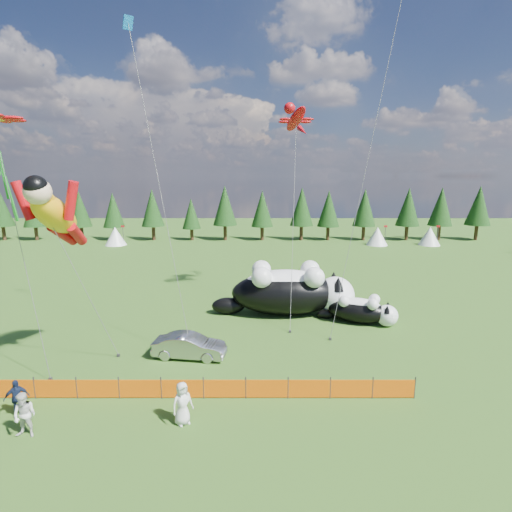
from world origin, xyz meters
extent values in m
plane|color=#0E3409|center=(0.00, 0.00, 0.00)|extent=(160.00, 160.00, 0.00)
cylinder|color=#262626|center=(-7.00, -3.00, 0.55)|extent=(0.06, 0.06, 1.10)
cylinder|color=#262626|center=(-5.00, -3.00, 0.55)|extent=(0.06, 0.06, 1.10)
cylinder|color=#262626|center=(-3.00, -3.00, 0.55)|extent=(0.06, 0.06, 1.10)
cylinder|color=#262626|center=(-1.00, -3.00, 0.55)|extent=(0.06, 0.06, 1.10)
cylinder|color=#262626|center=(1.00, -3.00, 0.55)|extent=(0.06, 0.06, 1.10)
cylinder|color=#262626|center=(3.00, -3.00, 0.55)|extent=(0.06, 0.06, 1.10)
cylinder|color=#262626|center=(5.00, -3.00, 0.55)|extent=(0.06, 0.06, 1.10)
cylinder|color=#262626|center=(7.00, -3.00, 0.55)|extent=(0.06, 0.06, 1.10)
cylinder|color=#262626|center=(9.00, -3.00, 0.55)|extent=(0.06, 0.06, 1.10)
cylinder|color=#262626|center=(11.00, -3.00, 0.55)|extent=(0.06, 0.06, 1.10)
cube|color=#DF5604|center=(-8.00, -3.00, 0.50)|extent=(2.00, 0.04, 0.90)
cube|color=#DF5604|center=(-6.00, -3.00, 0.50)|extent=(2.00, 0.04, 0.90)
cube|color=#DF5604|center=(-4.00, -3.00, 0.50)|extent=(2.00, 0.04, 0.90)
cube|color=#DF5604|center=(-2.00, -3.00, 0.50)|extent=(2.00, 0.04, 0.90)
cube|color=#DF5604|center=(0.00, -3.00, 0.50)|extent=(2.00, 0.04, 0.90)
cube|color=#DF5604|center=(2.00, -3.00, 0.50)|extent=(2.00, 0.04, 0.90)
cube|color=#DF5604|center=(4.00, -3.00, 0.50)|extent=(2.00, 0.04, 0.90)
cube|color=#DF5604|center=(6.00, -3.00, 0.50)|extent=(2.00, 0.04, 0.90)
cube|color=#DF5604|center=(8.00, -3.00, 0.50)|extent=(2.00, 0.04, 0.90)
cube|color=#DF5604|center=(10.00, -3.00, 0.50)|extent=(2.00, 0.04, 0.90)
ellipsoid|color=black|center=(5.71, 8.91, 1.63)|extent=(8.16, 3.82, 3.26)
ellipsoid|color=white|center=(5.71, 8.91, 2.45)|extent=(6.17, 2.73, 1.99)
sphere|color=white|center=(9.52, 8.90, 1.45)|extent=(2.90, 2.90, 2.90)
sphere|color=#FA6190|center=(10.75, 8.90, 1.45)|extent=(0.41, 0.41, 0.41)
ellipsoid|color=black|center=(1.36, 8.91, 0.63)|extent=(2.54, 1.27, 1.27)
cone|color=black|center=(9.52, 8.03, 2.61)|extent=(1.02, 1.02, 1.02)
cone|color=black|center=(9.52, 9.77, 2.61)|extent=(1.02, 1.02, 1.02)
sphere|color=white|center=(7.71, 10.08, 3.17)|extent=(1.52, 1.52, 1.52)
sphere|color=white|center=(7.70, 7.72, 3.17)|extent=(1.52, 1.52, 1.52)
sphere|color=white|center=(3.90, 10.09, 3.17)|extent=(1.52, 1.52, 1.52)
sphere|color=white|center=(3.90, 7.73, 3.17)|extent=(1.52, 1.52, 1.52)
ellipsoid|color=black|center=(10.83, 7.08, 0.85)|extent=(4.69, 3.37, 1.71)
ellipsoid|color=white|center=(10.83, 7.08, 1.28)|extent=(3.52, 2.47, 1.04)
sphere|color=white|center=(12.69, 6.37, 0.76)|extent=(1.52, 1.52, 1.52)
sphere|color=#FA6190|center=(13.29, 6.15, 0.76)|extent=(0.21, 0.21, 0.21)
ellipsoid|color=black|center=(8.70, 7.89, 0.33)|extent=(1.48, 1.09, 0.66)
cone|color=black|center=(12.52, 5.95, 1.36)|extent=(0.53, 0.53, 0.53)
cone|color=black|center=(12.85, 6.80, 1.36)|extent=(0.53, 0.53, 0.53)
sphere|color=white|center=(12.02, 7.29, 1.66)|extent=(0.80, 0.80, 0.80)
sphere|color=white|center=(11.58, 6.14, 1.66)|extent=(0.80, 0.80, 0.80)
sphere|color=white|center=(10.16, 7.99, 1.66)|extent=(0.80, 0.80, 0.80)
sphere|color=white|center=(9.72, 6.84, 1.66)|extent=(0.80, 0.80, 0.80)
imported|color=#A8A7AC|center=(-0.38, 1.39, 0.70)|extent=(4.37, 2.00, 1.39)
imported|color=silver|center=(-5.81, -5.83, 0.95)|extent=(0.96, 0.61, 1.89)
imported|color=#16213E|center=(-6.98, -4.41, 0.85)|extent=(1.12, 0.93, 1.70)
imported|color=silver|center=(0.37, -4.96, 0.94)|extent=(1.10, 1.02, 1.88)
cylinder|color=#595959|center=(-5.60, 0.63, 4.31)|extent=(0.03, 0.03, 8.72)
cube|color=#262626|center=(-4.57, 1.46, 0.08)|extent=(0.15, 0.15, 0.16)
cylinder|color=#595959|center=(6.20, 8.90, 7.46)|extent=(0.03, 0.03, 16.48)
cube|color=#262626|center=(5.78, 5.12, 0.08)|extent=(0.15, 0.15, 0.16)
cylinder|color=#595959|center=(-8.36, -0.46, 6.67)|extent=(0.03, 0.03, 13.37)
cube|color=#262626|center=(-7.14, -1.32, 0.08)|extent=(0.15, 0.15, 0.16)
cylinder|color=#595959|center=(-2.18, 3.49, 9.74)|extent=(0.03, 0.03, 20.06)
cube|color=#262626|center=(-0.23, 1.27, 0.08)|extent=(0.15, 0.15, 0.16)
cylinder|color=#595959|center=(10.78, 5.90, 12.37)|extent=(0.03, 0.03, 25.28)
cube|color=#262626|center=(8.27, 3.87, 0.08)|extent=(0.15, 0.15, 0.16)
camera|label=1|loc=(3.49, -20.25, 10.36)|focal=28.00mm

